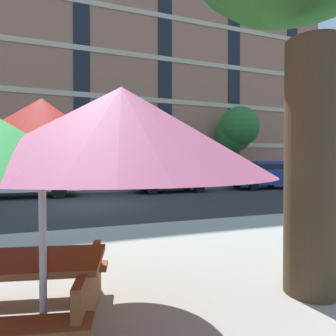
{
  "coord_description": "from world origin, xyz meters",
  "views": [
    {
      "loc": [
        -1.0,
        -11.56,
        1.69
      ],
      "look_at": [
        4.26,
        3.2,
        1.4
      ],
      "focal_mm": 30.38,
      "sensor_mm": 36.0,
      "label": 1
    }
  ],
  "objects_px": {
    "sedan_silver": "(170,176)",
    "street_tree_right": "(237,130)",
    "picnic_table": "(6,289)",
    "patio_umbrella": "(42,139)",
    "pickup_white_midblock": "(19,177)",
    "sedan_blue": "(263,174)",
    "street_tree_middle": "(130,133)"
  },
  "relations": [
    {
      "from": "street_tree_middle",
      "to": "picnic_table",
      "type": "bearing_deg",
      "value": -106.34
    },
    {
      "from": "picnic_table",
      "to": "patio_umbrella",
      "type": "bearing_deg",
      "value": -53.81
    },
    {
      "from": "street_tree_right",
      "to": "street_tree_middle",
      "type": "bearing_deg",
      "value": -176.19
    },
    {
      "from": "sedan_blue",
      "to": "street_tree_right",
      "type": "xyz_separation_m",
      "value": [
        0.33,
        3.62,
        3.27
      ]
    },
    {
      "from": "picnic_table",
      "to": "sedan_blue",
      "type": "bearing_deg",
      "value": 44.12
    },
    {
      "from": "pickup_white_midblock",
      "to": "street_tree_middle",
      "type": "relative_size",
      "value": 0.99
    },
    {
      "from": "street_tree_middle",
      "to": "patio_umbrella",
      "type": "distance_m",
      "value": 16.39
    },
    {
      "from": "pickup_white_midblock",
      "to": "sedan_blue",
      "type": "height_order",
      "value": "pickup_white_midblock"
    },
    {
      "from": "pickup_white_midblock",
      "to": "street_tree_middle",
      "type": "xyz_separation_m",
      "value": [
        6.09,
        3.06,
        2.62
      ]
    },
    {
      "from": "picnic_table",
      "to": "street_tree_right",
      "type": "bearing_deg",
      "value": 50.79
    },
    {
      "from": "pickup_white_midblock",
      "to": "picnic_table",
      "type": "relative_size",
      "value": 2.45
    },
    {
      "from": "street_tree_middle",
      "to": "sedan_silver",
      "type": "bearing_deg",
      "value": -61.67
    },
    {
      "from": "pickup_white_midblock",
      "to": "patio_umbrella",
      "type": "bearing_deg",
      "value": -81.15
    },
    {
      "from": "sedan_silver",
      "to": "street_tree_right",
      "type": "relative_size",
      "value": 0.73
    },
    {
      "from": "pickup_white_midblock",
      "to": "sedan_silver",
      "type": "relative_size",
      "value": 1.16
    },
    {
      "from": "street_tree_middle",
      "to": "picnic_table",
      "type": "relative_size",
      "value": 2.47
    },
    {
      "from": "sedan_silver",
      "to": "street_tree_right",
      "type": "height_order",
      "value": "street_tree_right"
    },
    {
      "from": "patio_umbrella",
      "to": "street_tree_right",
      "type": "bearing_deg",
      "value": 52.46
    },
    {
      "from": "sedan_blue",
      "to": "picnic_table",
      "type": "distance_m",
      "value": 17.53
    },
    {
      "from": "sedan_blue",
      "to": "picnic_table",
      "type": "height_order",
      "value": "sedan_blue"
    },
    {
      "from": "patio_umbrella",
      "to": "picnic_table",
      "type": "distance_m",
      "value": 1.53
    },
    {
      "from": "patio_umbrella",
      "to": "sedan_silver",
      "type": "bearing_deg",
      "value": 65.6
    },
    {
      "from": "sedan_blue",
      "to": "street_tree_right",
      "type": "bearing_deg",
      "value": 84.79
    },
    {
      "from": "street_tree_middle",
      "to": "patio_umbrella",
      "type": "relative_size",
      "value": 1.36
    },
    {
      "from": "pickup_white_midblock",
      "to": "picnic_table",
      "type": "xyz_separation_m",
      "value": [
        1.61,
        -12.2,
        -0.54
      ]
    },
    {
      "from": "sedan_silver",
      "to": "picnic_table",
      "type": "xyz_separation_m",
      "value": [
        -6.13,
        -12.2,
        -0.46
      ]
    },
    {
      "from": "sedan_blue",
      "to": "street_tree_right",
      "type": "height_order",
      "value": "street_tree_right"
    },
    {
      "from": "street_tree_middle",
      "to": "street_tree_right",
      "type": "xyz_separation_m",
      "value": [
        8.44,
        0.56,
        0.56
      ]
    },
    {
      "from": "sedan_blue",
      "to": "street_tree_middle",
      "type": "bearing_deg",
      "value": 159.3
    },
    {
      "from": "street_tree_right",
      "to": "picnic_table",
      "type": "distance_m",
      "value": 20.76
    },
    {
      "from": "sedan_blue",
      "to": "picnic_table",
      "type": "xyz_separation_m",
      "value": [
        -12.58,
        -12.2,
        -0.46
      ]
    },
    {
      "from": "sedan_silver",
      "to": "picnic_table",
      "type": "height_order",
      "value": "sedan_silver"
    }
  ]
}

